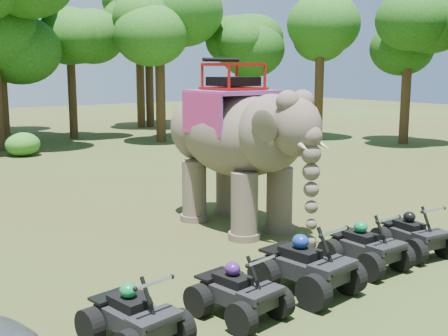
{
  "coord_description": "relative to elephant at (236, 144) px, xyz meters",
  "views": [
    {
      "loc": [
        -7.68,
        -9.29,
        4.18
      ],
      "look_at": [
        0.0,
        1.2,
        1.9
      ],
      "focal_mm": 45.0,
      "sensor_mm": 36.0,
      "label": 1
    }
  ],
  "objects": [
    {
      "name": "tree_3",
      "position": [
        12.32,
        15.77,
        1.21
      ],
      "size": [
        4.82,
        4.82,
        6.89
      ],
      "primitive_type": null,
      "color": "#195114",
      "rests_on": "ground"
    },
    {
      "name": "tree_5",
      "position": [
        18.17,
        7.95,
        1.73
      ],
      "size": [
        5.55,
        5.55,
        7.92
      ],
      "primitive_type": null,
      "color": "#195114",
      "rests_on": "ground"
    },
    {
      "name": "atv_1",
      "position": [
        -3.43,
        -4.59,
        -1.65
      ],
      "size": [
        1.37,
        1.73,
        1.17
      ],
      "primitive_type": null,
      "rotation": [
        0.0,
        0.0,
        0.15
      ],
      "color": "black",
      "rests_on": "ground"
    },
    {
      "name": "atv_4",
      "position": [
        1.82,
        -4.32,
        -1.63
      ],
      "size": [
        1.39,
        1.76,
        1.2
      ],
      "primitive_type": null,
      "rotation": [
        0.0,
        0.0,
        -0.14
      ],
      "color": "black",
      "rests_on": "ground"
    },
    {
      "name": "tree_1",
      "position": [
        3.93,
        21.59,
        1.18
      ],
      "size": [
        4.78,
        4.78,
        6.83
      ],
      "primitive_type": null,
      "color": "#195114",
      "rests_on": "ground"
    },
    {
      "name": "atv_3",
      "position": [
        0.2,
        -4.29,
        -1.61
      ],
      "size": [
        1.24,
        1.69,
        1.24
      ],
      "primitive_type": null,
      "rotation": [
        0.0,
        0.0,
        0.01
      ],
      "color": "black",
      "rests_on": "ground"
    },
    {
      "name": "tree_32",
      "position": [
        11.24,
        25.15,
        2.62
      ],
      "size": [
        6.79,
        6.79,
        9.7
      ],
      "primitive_type": null,
      "color": "#195114",
      "rests_on": "ground"
    },
    {
      "name": "tree_38",
      "position": [
        10.44,
        25.07,
        2.54
      ],
      "size": [
        6.68,
        6.68,
        9.54
      ],
      "primitive_type": null,
      "color": "#195114",
      "rests_on": "ground"
    },
    {
      "name": "atv_0",
      "position": [
        -5.31,
        -4.41,
        -1.64
      ],
      "size": [
        1.39,
        1.75,
        1.18
      ],
      "primitive_type": null,
      "rotation": [
        0.0,
        0.0,
        0.16
      ],
      "color": "black",
      "rests_on": "ground"
    },
    {
      "name": "ground",
      "position": [
        -1.29,
        -2.45,
        -2.23
      ],
      "size": [
        110.0,
        110.0,
        0.0
      ],
      "primitive_type": "plane",
      "color": "#47381E",
      "rests_on": "ground"
    },
    {
      "name": "atv_2",
      "position": [
        -1.73,
        -4.5,
        -1.55
      ],
      "size": [
        1.56,
        1.99,
        1.37
      ],
      "primitive_type": null,
      "rotation": [
        0.0,
        0.0,
        0.12
      ],
      "color": "black",
      "rests_on": "ground"
    },
    {
      "name": "elephant",
      "position": [
        0.0,
        0.0,
        0.0
      ],
      "size": [
        2.39,
        5.34,
        4.46
      ],
      "primitive_type": null,
      "rotation": [
        0.0,
        0.0,
        0.01
      ],
      "color": "brown",
      "rests_on": "ground"
    },
    {
      "name": "tree_28",
      "position": [
        -0.55,
        20.15,
        1.76
      ],
      "size": [
        5.59,
        5.59,
        7.98
      ],
      "primitive_type": null,
      "color": "#195114",
      "rests_on": "ground"
    },
    {
      "name": "tree_4",
      "position": [
        15.28,
        11.88,
        1.53
      ],
      "size": [
        5.27,
        5.27,
        7.52
      ],
      "primitive_type": null,
      "color": "#195114",
      "rests_on": "ground"
    },
    {
      "name": "tree_2",
      "position": [
        7.43,
        16.92,
        2.24
      ],
      "size": [
        6.26,
        6.26,
        8.94
      ],
      "primitive_type": null,
      "color": "#195114",
      "rests_on": "ground"
    }
  ]
}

